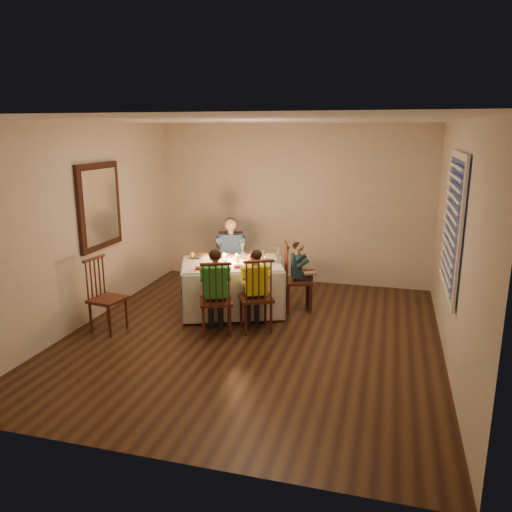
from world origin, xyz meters
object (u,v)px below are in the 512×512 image
(chair_near_left, at_px, (217,333))
(chair_end, at_px, (298,309))
(chair_adult, at_px, (231,294))
(child_green, at_px, (217,333))
(dining_table, at_px, (232,277))
(adult, at_px, (231,294))
(child_yellow, at_px, (256,330))
(child_teal, at_px, (298,309))
(chair_near_right, at_px, (256,330))
(chair_extra, at_px, (110,331))
(serving_bowl, at_px, (203,257))

(chair_near_left, distance_m, chair_end, 1.39)
(chair_adult, xyz_separation_m, child_green, (0.31, -1.54, 0.00))
(dining_table, relative_size, child_green, 1.49)
(adult, xyz_separation_m, child_green, (0.31, -1.54, 0.00))
(child_yellow, bearing_deg, child_green, 0.58)
(child_teal, bearing_deg, chair_end, -0.00)
(dining_table, bearing_deg, chair_near_right, -69.81)
(child_green, bearing_deg, chair_near_right, -173.52)
(chair_end, bearing_deg, adult, 52.22)
(dining_table, bearing_deg, chair_end, -1.89)
(chair_near_right, bearing_deg, chair_extra, -11.48)
(chair_near_right, relative_size, child_teal, 0.98)
(chair_extra, xyz_separation_m, serving_bowl, (0.82, 1.20, 0.74))
(dining_table, relative_size, child_teal, 1.66)
(chair_near_left, bearing_deg, child_green, 180.00)
(child_green, xyz_separation_m, child_yellow, (0.45, 0.24, 0.00))
(chair_extra, bearing_deg, dining_table, -40.82)
(child_green, height_order, serving_bowl, serving_bowl)
(child_teal, bearing_deg, chair_extra, 105.51)
(chair_end, bearing_deg, child_teal, -0.00)
(chair_adult, bearing_deg, child_teal, -38.00)
(chair_near_right, distance_m, adult, 1.50)
(serving_bowl, bearing_deg, chair_end, 8.53)
(child_teal, bearing_deg, chair_near_right, 139.31)
(child_yellow, bearing_deg, adult, -87.73)
(chair_near_left, height_order, child_green, child_green)
(child_green, bearing_deg, child_yellow, -173.52)
(adult, bearing_deg, chair_near_right, -77.56)
(chair_extra, bearing_deg, child_teal, -48.23)
(chair_adult, height_order, serving_bowl, serving_bowl)
(dining_table, height_order, child_yellow, dining_table)
(child_teal, relative_size, serving_bowl, 4.98)
(child_yellow, height_order, child_teal, child_yellow)
(chair_near_right, height_order, child_teal, child_teal)
(dining_table, xyz_separation_m, chair_adult, (-0.25, 0.73, -0.51))
(chair_near_left, height_order, child_teal, child_teal)
(chair_adult, height_order, chair_near_left, same)
(chair_end, height_order, child_teal, child_teal)
(dining_table, bearing_deg, child_teal, -1.89)
(chair_adult, relative_size, chair_end, 1.00)
(child_teal, bearing_deg, chair_adult, 52.22)
(chair_near_left, height_order, serving_bowl, serving_bowl)
(chair_near_left, distance_m, child_teal, 1.39)
(dining_table, height_order, chair_near_left, dining_table)
(chair_extra, distance_m, adult, 2.10)
(serving_bowl, bearing_deg, adult, 70.44)
(chair_near_right, distance_m, serving_bowl, 1.40)
(dining_table, distance_m, serving_bowl, 0.54)
(chair_near_right, distance_m, child_yellow, 0.00)
(chair_extra, relative_size, serving_bowl, 4.82)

